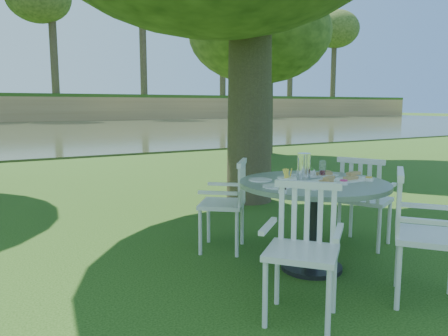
{
  "coord_description": "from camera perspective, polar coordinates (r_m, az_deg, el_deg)",
  "views": [
    {
      "loc": [
        -2.27,
        -3.74,
        1.51
      ],
      "look_at": [
        0.0,
        0.2,
        0.85
      ],
      "focal_mm": 35.0,
      "sensor_mm": 36.0,
      "label": 1
    }
  ],
  "objects": [
    {
      "name": "ground",
      "position": [
        4.62,
        1.26,
        -10.79
      ],
      "size": [
        140.0,
        140.0,
        0.0
      ],
      "primitive_type": "plane",
      "color": "#17390B",
      "rests_on": "ground"
    },
    {
      "name": "table",
      "position": [
        4.05,
        11.59,
        -4.09
      ],
      "size": [
        1.34,
        1.34,
        0.82
      ],
      "color": "black",
      "rests_on": "ground"
    },
    {
      "name": "chair_ne",
      "position": [
        4.83,
        17.66,
        -3.4
      ],
      "size": [
        0.62,
        0.63,
        0.96
      ],
      "rotation": [
        0.0,
        0.0,
        -4.28
      ],
      "color": "silver",
      "rests_on": "ground"
    },
    {
      "name": "chair_nw",
      "position": [
        4.52,
        0.91,
        -3.94
      ],
      "size": [
        0.65,
        0.65,
        0.94
      ],
      "rotation": [
        0.0,
        0.0,
        -2.26
      ],
      "color": "silver",
      "rests_on": "ground"
    },
    {
      "name": "chair_sw",
      "position": [
        3.2,
        10.42,
        -9.13
      ],
      "size": [
        0.66,
        0.66,
        0.96
      ],
      "rotation": [
        0.0,
        0.0,
        -0.86
      ],
      "color": "silver",
      "rests_on": "ground"
    },
    {
      "name": "chair_se",
      "position": [
        3.66,
        23.61,
        -6.95
      ],
      "size": [
        0.7,
        0.69,
        1.01
      ],
      "rotation": [
        0.0,
        0.0,
        0.68
      ],
      "color": "silver",
      "rests_on": "ground"
    },
    {
      "name": "tableware",
      "position": [
        4.05,
        10.9,
        -0.97
      ],
      "size": [
        1.12,
        0.73,
        0.24
      ],
      "color": "white",
      "rests_on": "table"
    },
    {
      "name": "river",
      "position": [
        26.87,
        -25.15,
        4.26
      ],
      "size": [
        100.0,
        28.0,
        0.12
      ],
      "primitive_type": "cube",
      "color": "#323A22",
      "rests_on": "ground"
    }
  ]
}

